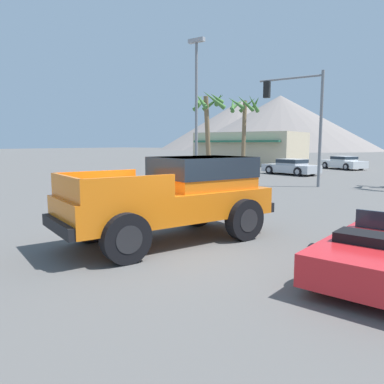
% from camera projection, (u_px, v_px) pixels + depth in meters
% --- Properties ---
extents(ground_plane, '(320.00, 320.00, 0.00)m').
position_uv_depth(ground_plane, '(166.00, 247.00, 8.43)').
color(ground_plane, '#5B5956').
extents(orange_pickup_truck, '(3.57, 5.57, 1.98)m').
position_uv_depth(orange_pickup_truck, '(181.00, 193.00, 8.99)').
color(orange_pickup_truck, orange).
rests_on(orange_pickup_truck, ground_plane).
extents(parked_car_white, '(4.44, 3.77, 1.19)m').
position_uv_depth(parked_car_white, '(343.00, 163.00, 33.79)').
color(parked_car_white, white).
rests_on(parked_car_white, ground_plane).
extents(parked_car_silver, '(4.51, 2.97, 1.18)m').
position_uv_depth(parked_car_silver, '(291.00, 167.00, 27.96)').
color(parked_car_silver, '#B7BABF').
rests_on(parked_car_silver, ground_plane).
extents(traffic_light_main, '(3.59, 0.38, 6.08)m').
position_uv_depth(traffic_light_main, '(297.00, 108.00, 20.29)').
color(traffic_light_main, slate).
rests_on(traffic_light_main, ground_plane).
extents(street_lamp_post, '(0.90, 0.24, 7.55)m').
position_uv_depth(street_lamp_post, '(196.00, 100.00, 19.12)').
color(street_lamp_post, slate).
rests_on(street_lamp_post, ground_plane).
extents(palm_tree_tall, '(2.93, 2.94, 6.35)m').
position_uv_depth(palm_tree_tall, '(209.00, 112.00, 29.25)').
color(palm_tree_tall, brown).
rests_on(palm_tree_tall, ground_plane).
extents(palm_tree_short, '(3.05, 3.04, 6.52)m').
position_uv_depth(palm_tree_short, '(244.00, 114.00, 33.13)').
color(palm_tree_short, brown).
rests_on(palm_tree_short, ground_plane).
extents(storefront_building, '(11.02, 7.98, 3.54)m').
position_uv_depth(storefront_building, '(251.00, 148.00, 42.45)').
color(storefront_building, beige).
rests_on(storefront_building, ground_plane).
extents(distant_mountain_range, '(85.16, 75.49, 18.95)m').
position_uv_depth(distant_mountain_range, '(262.00, 125.00, 137.43)').
color(distant_mountain_range, gray).
rests_on(distant_mountain_range, ground_plane).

